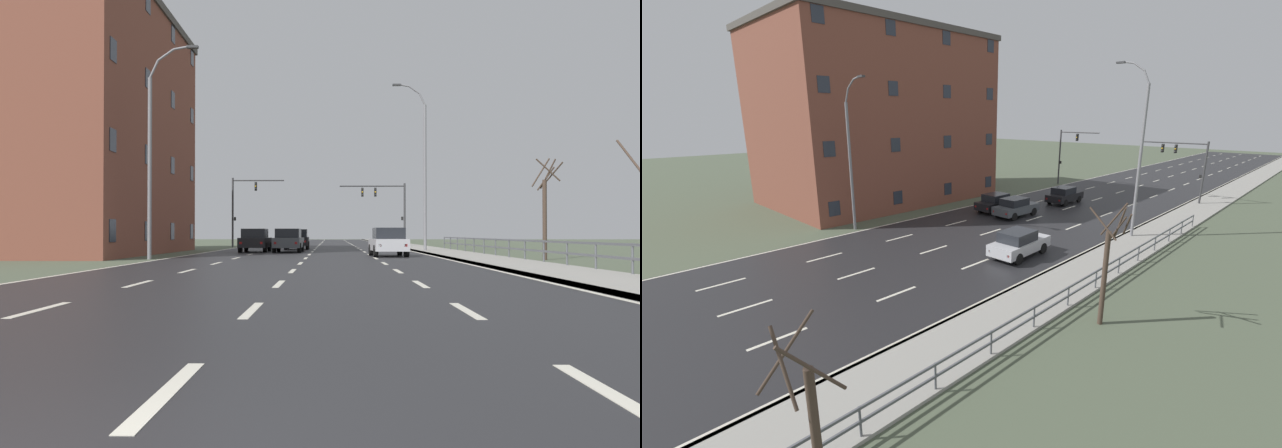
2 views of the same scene
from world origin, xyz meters
TOP-DOWN VIEW (x-y plane):
  - ground_plane at (0.00, 48.00)m, footprint 160.00×160.00m
  - road_asphalt_strip at (0.00, 59.99)m, footprint 14.00×120.00m
  - sidewalk_right at (8.43, 60.00)m, footprint 3.00×120.00m
  - guardrail at (9.85, 26.70)m, footprint 0.07×38.15m
  - street_lamp_foreground at (7.44, 9.79)m, footprint 2.45×0.24m
  - street_lamp_midground at (7.48, 40.22)m, footprint 2.28×0.24m
  - street_lamp_left_bank at (-7.44, 28.05)m, footprint 2.47×0.24m
  - traffic_signal_right at (6.36, 55.02)m, footprint 5.97×0.36m
  - traffic_signal_left at (-7.07, 56.27)m, footprint 4.87×0.36m
  - car_near_left at (-3.81, 39.66)m, footprint 1.90×4.13m
  - car_mid_centre at (-1.39, 46.65)m, footprint 1.87×4.12m
  - car_near_right at (4.38, 31.81)m, footprint 1.96×4.16m
  - car_distant at (-1.56, 39.34)m, footprint 1.94×4.15m
  - brick_building at (-15.98, 36.04)m, footprint 13.84×20.11m
  - bare_tree_mid at (11.50, 27.70)m, footprint 1.44×1.53m

SIDE VIEW (x-z plane):
  - ground_plane at x=0.00m, z-range -0.12..0.00m
  - road_asphalt_strip at x=0.00m, z-range 0.00..0.02m
  - sidewalk_right at x=8.43m, z-range 0.00..0.12m
  - guardrail at x=9.85m, z-range 0.21..1.21m
  - car_near_left at x=-3.81m, z-range 0.02..1.59m
  - car_mid_centre at x=-1.39m, z-range 0.02..1.59m
  - car_near_right at x=4.38m, z-range 0.02..1.59m
  - car_distant at x=-1.56m, z-range 0.02..1.59m
  - bare_tree_mid at x=11.50m, z-range -0.11..4.81m
  - traffic_signal_right at x=6.36m, z-range 1.15..6.94m
  - traffic_signal_left at x=-7.07m, z-range 0.97..7.39m
  - street_lamp_foreground at x=7.44m, z-range -0.11..10.12m
  - street_lamp_left_bank at x=-7.44m, z-range -0.11..10.40m
  - street_lamp_midground at x=7.48m, z-range -0.09..11.32m
  - brick_building at x=-15.98m, z-range 0.01..15.53m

